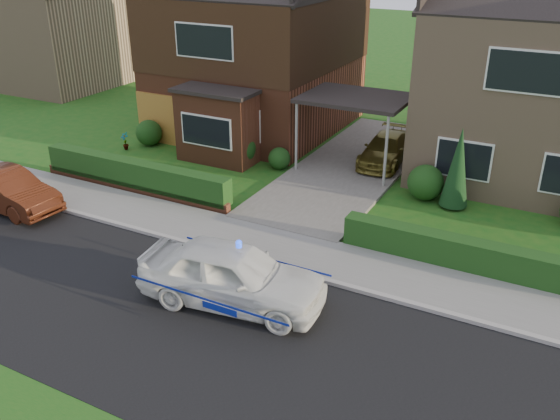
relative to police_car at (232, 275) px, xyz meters
The scene contains 24 objects.
ground 1.62m from the police_car, 122.61° to the right, with size 120.00×120.00×0.00m, color #185416.
road 1.62m from the police_car, 122.61° to the right, with size 60.00×6.00×0.02m, color black.
kerb 2.13m from the police_car, 112.53° to the left, with size 60.00×0.16×0.12m, color #9E9993.
sidewalk 3.09m from the police_car, 104.83° to the left, with size 60.00×2.00×0.10m, color slate.
driveway 9.86m from the police_car, 94.48° to the left, with size 3.80×12.00×0.12m, color #666059.
house_left 14.61m from the police_car, 117.28° to the left, with size 7.50×9.53×7.25m.
house_right 14.05m from the police_car, 68.53° to the left, with size 7.50×8.06×7.25m.
carport_link 9.96m from the police_car, 94.50° to the left, with size 3.80×3.00×2.77m.
garage_door 12.57m from the police_car, 135.82° to the left, with size 2.20×0.10×2.10m, color #92571F.
dwarf_wall 7.76m from the police_car, 148.02° to the left, with size 7.70×0.25×0.36m, color brown.
hedge_left 7.86m from the police_car, 147.09° to the left, with size 7.50×0.55×0.90m, color #113613.
hedge_right 6.57m from the police_car, 39.51° to the left, with size 7.50×0.55×0.80m, color #113613.
shrub_left_far 12.44m from the police_car, 138.15° to the left, with size 1.08×1.08×1.08m, color #113613.
shrub_left_mid 9.40m from the police_car, 120.48° to the left, with size 1.32×1.32×1.32m, color #113613.
shrub_left_near 8.98m from the police_car, 110.66° to the left, with size 0.84×0.84×0.84m, color #113613.
shrub_right_near 8.55m from the police_car, 73.48° to the left, with size 1.20×1.20×1.20m, color #113613.
conifer_a 8.72m from the police_car, 66.78° to the left, with size 0.90×0.90×2.60m, color black.
neighbour_left 25.57m from the police_car, 144.52° to the left, with size 6.50×7.00×5.20m, color tan.
police_car is the anchor object (origin of this frame).
driveway_car 10.65m from the police_car, 88.75° to the left, with size 1.48×3.64×1.06m, color olive.
street_car 9.26m from the police_car, behind, with size 3.87×1.35×1.27m, color #461D0F.
potted_plant_a 12.24m from the police_car, 142.96° to the left, with size 0.38×0.26×0.73m, color gray.
potted_plant_b 6.68m from the police_car, 133.99° to the left, with size 0.37×0.46×0.83m, color gray.
potted_plant_c 7.47m from the police_car, 139.39° to the left, with size 0.39×0.39×0.69m, color gray.
Camera 1 is at (7.37, -8.92, 8.17)m, focal length 38.00 mm.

